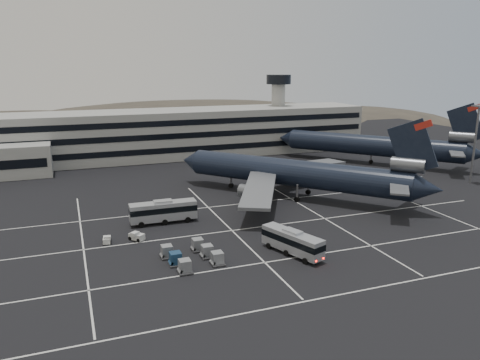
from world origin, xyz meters
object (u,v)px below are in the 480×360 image
trijet_main (297,173)px  tug_a (107,240)px  bus_far (163,211)px  bus_near (292,241)px  uld_cluster (192,255)px

trijet_main → tug_a: bearing=157.2°
bus_far → tug_a: size_ratio=5.41×
trijet_main → bus_near: 30.83m
bus_near → uld_cluster: size_ratio=1.15×
bus_near → tug_a: (-25.40, 14.11, -1.48)m
trijet_main → uld_cluster: (-29.13, -24.19, -4.34)m
bus_far → tug_a: (-10.35, -6.51, -1.69)m
bus_near → bus_far: bus_far is taller
bus_far → uld_cluster: (0.45, -17.82, -1.37)m
trijet_main → bus_near: trijet_main is taller
trijet_main → bus_far: size_ratio=3.98×
trijet_main → bus_far: trijet_main is taller
bus_near → tug_a: 29.10m
bus_far → uld_cluster: bus_far is taller
bus_near → bus_far: size_ratio=0.92×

